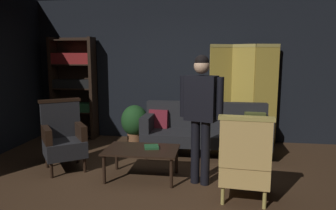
{
  "coord_description": "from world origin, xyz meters",
  "views": [
    {
      "loc": [
        0.69,
        -3.85,
        1.7
      ],
      "look_at": [
        0.0,
        0.8,
        0.95
      ],
      "focal_mm": 33.67,
      "sensor_mm": 36.0,
      "label": 1
    }
  ],
  "objects_px": {
    "armchair_gilt_accent": "(244,160)",
    "potted_plant": "(135,123)",
    "book_green_cloth": "(151,147)",
    "coffee_table": "(142,152)",
    "armchair_wing_left": "(63,137)",
    "standing_figure": "(201,108)",
    "velvet_couch": "(205,129)",
    "bookshelf": "(74,86)",
    "folding_screen": "(243,93)"
  },
  "relations": [
    {
      "from": "armchair_gilt_accent",
      "to": "potted_plant",
      "type": "distance_m",
      "value": 2.65
    },
    {
      "from": "armchair_gilt_accent",
      "to": "book_green_cloth",
      "type": "distance_m",
      "value": 1.33
    },
    {
      "from": "coffee_table",
      "to": "armchair_wing_left",
      "type": "bearing_deg",
      "value": 171.24
    },
    {
      "from": "book_green_cloth",
      "to": "standing_figure",
      "type": "bearing_deg",
      "value": -10.92
    },
    {
      "from": "velvet_couch",
      "to": "book_green_cloth",
      "type": "relative_size",
      "value": 10.88
    },
    {
      "from": "armchair_gilt_accent",
      "to": "bookshelf",
      "type": "bearing_deg",
      "value": 142.63
    },
    {
      "from": "velvet_couch",
      "to": "armchair_wing_left",
      "type": "relative_size",
      "value": 2.04
    },
    {
      "from": "coffee_table",
      "to": "armchair_gilt_accent",
      "type": "bearing_deg",
      "value": -19.93
    },
    {
      "from": "bookshelf",
      "to": "book_green_cloth",
      "type": "height_order",
      "value": "bookshelf"
    },
    {
      "from": "folding_screen",
      "to": "standing_figure",
      "type": "distance_m",
      "value": 2.17
    },
    {
      "from": "potted_plant",
      "to": "standing_figure",
      "type": "bearing_deg",
      "value": -49.85
    },
    {
      "from": "folding_screen",
      "to": "velvet_couch",
      "type": "height_order",
      "value": "folding_screen"
    },
    {
      "from": "standing_figure",
      "to": "armchair_gilt_accent",
      "type": "bearing_deg",
      "value": -38.38
    },
    {
      "from": "standing_figure",
      "to": "velvet_couch",
      "type": "bearing_deg",
      "value": 88.9
    },
    {
      "from": "coffee_table",
      "to": "armchair_gilt_accent",
      "type": "distance_m",
      "value": 1.43
    },
    {
      "from": "velvet_couch",
      "to": "armchair_gilt_accent",
      "type": "xyz_separation_m",
      "value": [
        0.51,
        -1.71,
        0.04
      ]
    },
    {
      "from": "folding_screen",
      "to": "standing_figure",
      "type": "relative_size",
      "value": 1.12
    },
    {
      "from": "bookshelf",
      "to": "folding_screen",
      "type": "bearing_deg",
      "value": 0.5
    },
    {
      "from": "armchair_wing_left",
      "to": "bookshelf",
      "type": "bearing_deg",
      "value": 109.51
    },
    {
      "from": "coffee_table",
      "to": "book_green_cloth",
      "type": "xyz_separation_m",
      "value": [
        0.12,
        0.07,
        0.06
      ]
    },
    {
      "from": "standing_figure",
      "to": "potted_plant",
      "type": "xyz_separation_m",
      "value": [
        -1.28,
        1.52,
        -0.57
      ]
    },
    {
      "from": "coffee_table",
      "to": "book_green_cloth",
      "type": "distance_m",
      "value": 0.15
    },
    {
      "from": "armchair_gilt_accent",
      "to": "book_green_cloth",
      "type": "bearing_deg",
      "value": 155.56
    },
    {
      "from": "velvet_couch",
      "to": "folding_screen",
      "type": "bearing_deg",
      "value": 48.98
    },
    {
      "from": "book_green_cloth",
      "to": "folding_screen",
      "type": "bearing_deg",
      "value": 54.38
    },
    {
      "from": "coffee_table",
      "to": "potted_plant",
      "type": "xyz_separation_m",
      "value": [
        -0.47,
        1.45,
        0.08
      ]
    },
    {
      "from": "velvet_couch",
      "to": "potted_plant",
      "type": "bearing_deg",
      "value": 170.0
    },
    {
      "from": "coffee_table",
      "to": "velvet_couch",
      "type": "bearing_deg",
      "value": 55.71
    },
    {
      "from": "bookshelf",
      "to": "standing_figure",
      "type": "bearing_deg",
      "value": -37.17
    },
    {
      "from": "velvet_couch",
      "to": "book_green_cloth",
      "type": "height_order",
      "value": "velvet_couch"
    },
    {
      "from": "armchair_wing_left",
      "to": "book_green_cloth",
      "type": "height_order",
      "value": "armchair_wing_left"
    },
    {
      "from": "standing_figure",
      "to": "book_green_cloth",
      "type": "height_order",
      "value": "standing_figure"
    },
    {
      "from": "bookshelf",
      "to": "book_green_cloth",
      "type": "bearing_deg",
      "value": -43.6
    },
    {
      "from": "folding_screen",
      "to": "potted_plant",
      "type": "bearing_deg",
      "value": -164.64
    },
    {
      "from": "folding_screen",
      "to": "armchair_wing_left",
      "type": "xyz_separation_m",
      "value": [
        -2.74,
        -1.8,
        -0.5
      ]
    },
    {
      "from": "bookshelf",
      "to": "coffee_table",
      "type": "relative_size",
      "value": 2.05
    },
    {
      "from": "armchair_wing_left",
      "to": "folding_screen",
      "type": "bearing_deg",
      "value": 33.29
    },
    {
      "from": "folding_screen",
      "to": "standing_figure",
      "type": "height_order",
      "value": "folding_screen"
    },
    {
      "from": "velvet_couch",
      "to": "standing_figure",
      "type": "height_order",
      "value": "standing_figure"
    },
    {
      "from": "bookshelf",
      "to": "armchair_wing_left",
      "type": "relative_size",
      "value": 1.97
    },
    {
      "from": "coffee_table",
      "to": "armchair_wing_left",
      "type": "height_order",
      "value": "armchair_wing_left"
    },
    {
      "from": "bookshelf",
      "to": "coffee_table",
      "type": "height_order",
      "value": "bookshelf"
    },
    {
      "from": "folding_screen",
      "to": "velvet_couch",
      "type": "distance_m",
      "value": 1.15
    },
    {
      "from": "standing_figure",
      "to": "bookshelf",
      "type": "bearing_deg",
      "value": 142.83
    },
    {
      "from": "coffee_table",
      "to": "standing_figure",
      "type": "height_order",
      "value": "standing_figure"
    },
    {
      "from": "bookshelf",
      "to": "potted_plant",
      "type": "xyz_separation_m",
      "value": [
        1.4,
        -0.51,
        -0.63
      ]
    },
    {
      "from": "coffee_table",
      "to": "armchair_wing_left",
      "type": "xyz_separation_m",
      "value": [
        -1.24,
        0.19,
        0.12
      ]
    },
    {
      "from": "standing_figure",
      "to": "book_green_cloth",
      "type": "relative_size",
      "value": 8.74
    },
    {
      "from": "bookshelf",
      "to": "armchair_gilt_accent",
      "type": "bearing_deg",
      "value": -37.37
    },
    {
      "from": "standing_figure",
      "to": "potted_plant",
      "type": "height_order",
      "value": "standing_figure"
    }
  ]
}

